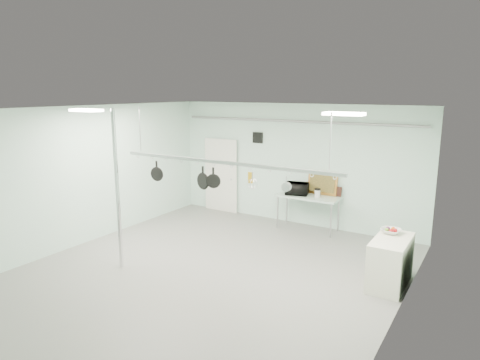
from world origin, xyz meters
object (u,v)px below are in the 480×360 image
Objects in this scene: chrome_pole at (117,191)px; prep_table at (308,198)px; microwave at (297,189)px; skillet_left at (157,171)px; pot_rack at (223,161)px; coffee_canister at (317,194)px; fruit_bowl at (391,231)px; side_cabinet at (390,262)px; skillet_mid at (203,178)px; skillet_right at (213,177)px.

chrome_pole reaches higher than prep_table.
skillet_left reaches higher than microwave.
microwave is (0.11, 3.25, -1.17)m from pot_rack.
skillet_left is (-2.34, -3.25, 0.88)m from coffee_canister.
chrome_pole is at bearing -154.24° from fruit_bowl.
fruit_bowl is (-0.09, 0.30, 0.50)m from side_cabinet.
skillet_right is (0.25, 0.00, 0.03)m from skillet_mid.
skillet_mid is at bearing -109.22° from coffee_canister.
prep_table is at bearing 139.21° from side_cabinet.
side_cabinet is at bearing 32.00° from skillet_mid.
chrome_pole reaches higher than coffee_canister.
coffee_canister is at bearing 58.28° from chrome_pole.
prep_table is at bearing 142.21° from fruit_bowl.
chrome_pole is 8.22× the size of skillet_right.
microwave is 3.37m from skillet_right.
chrome_pole is 4.64m from microwave.
prep_table is 0.32m from coffee_canister.
chrome_pole is 1.71m from skillet_mid.
skillet_left is (-1.67, 0.00, -0.35)m from pot_rack.
coffee_canister is 2.87m from fruit_bowl.
skillet_left reaches higher than coffee_canister.
side_cabinet is at bearing 129.03° from microwave.
side_cabinet is (2.55, -2.20, -0.38)m from prep_table.
fruit_bowl is at bearing -40.20° from coffee_canister.
skillet_mid is at bearing 180.00° from pot_rack.
chrome_pole reaches higher than side_cabinet.
microwave is 0.56m from coffee_canister.
microwave is (-0.29, -0.05, 0.23)m from prep_table.
side_cabinet is 3.61m from microwave.
skillet_left is at bearing -125.73° from coffee_canister.
chrome_pole is 4.85m from prep_table.
fruit_bowl reaches higher than side_cabinet.
prep_table is 3.88× the size of skillet_left.
chrome_pole is at bearing -176.78° from skillet_right.
fruit_bowl is at bearing -0.55° from skillet_right.
pot_rack is 12.33× the size of skillet_right.
skillet_right reaches higher than coffee_canister.
chrome_pole is 7.76× the size of skillet_left.
microwave is at bearing 52.70° from skillet_left.
chrome_pole is 0.97m from skillet_left.
fruit_bowl is (4.76, 2.30, -0.65)m from chrome_pole.
prep_table is 4.11× the size of skillet_right.
skillet_right is (-0.22, 0.00, -0.34)m from pot_rack.
coffee_canister is 3.48m from skillet_right.
skillet_left is at bearing 180.00° from pot_rack.
prep_table is 1.33× the size of side_cabinet.
fruit_bowl is 4.83m from skillet_left.
skillet_mid reaches higher than side_cabinet.
microwave reaches higher than coffee_canister.
skillet_right is at bearing 180.00° from pot_rack.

